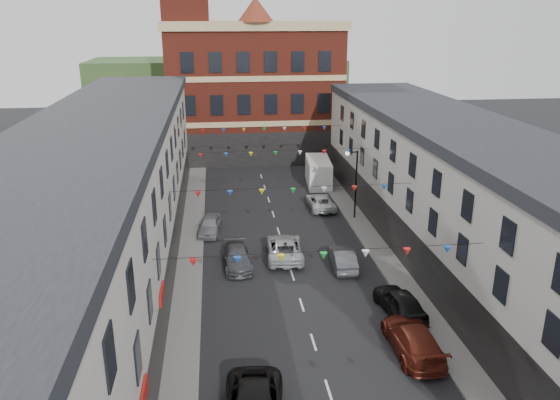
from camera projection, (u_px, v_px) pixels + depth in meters
name	position (u px, v px, depth m)	size (l,w,h in m)	color
ground	(302.00, 305.00, 32.86)	(160.00, 160.00, 0.00)	black
pavement_left	(187.00, 294.00, 33.94)	(1.80, 64.00, 0.15)	#605E5B
pavement_right	(401.00, 282.00, 35.50)	(1.80, 64.00, 0.15)	#605E5B
terrace_left	(94.00, 225.00, 30.76)	(8.40, 56.00, 10.70)	beige
terrace_right	(489.00, 216.00, 33.58)	(8.40, 56.00, 9.70)	#B7B4AB
civic_building	(253.00, 89.00, 65.95)	(20.60, 13.30, 18.50)	maroon
clock_tower	(187.00, 31.00, 60.16)	(5.60, 5.60, 30.00)	maroon
distant_hill	(219.00, 90.00, 89.13)	(40.00, 14.00, 10.00)	#294B23
street_lamp	(353.00, 175.00, 45.52)	(1.10, 0.36, 6.00)	black
car_left_d	(237.00, 258.00, 37.70)	(1.85, 4.56, 1.32)	#46494E
car_left_e	(210.00, 225.00, 43.51)	(1.63, 4.06, 1.38)	gray
car_right_c	(413.00, 339.00, 28.02)	(2.18, 5.36, 1.55)	#5E1E12
car_right_d	(400.00, 302.00, 31.69)	(1.80, 4.48, 1.53)	black
car_right_e	(342.00, 258.00, 37.57)	(1.47, 4.22, 1.39)	#4A4B51
car_right_f	(320.00, 202.00, 49.12)	(2.17, 4.71, 1.31)	silver
moving_car	(284.00, 248.00, 39.14)	(2.50, 5.41, 1.50)	#B6B9BE
white_van	(318.00, 172.00, 56.09)	(2.27, 5.91, 2.62)	white
pedestrian	(286.00, 253.00, 38.14)	(0.57, 0.37, 1.57)	black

